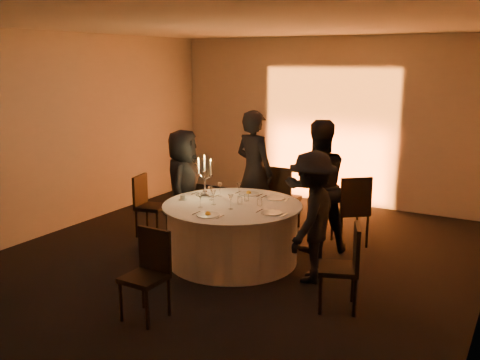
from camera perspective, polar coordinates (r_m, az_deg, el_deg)
The scene contains 31 objects.
floor at distance 7.12m, azimuth -0.80°, elevation -8.59°, with size 7.00×7.00×0.00m, color black.
ceiling at distance 6.64m, azimuth -0.88°, elevation 16.29°, with size 7.00×7.00×0.00m, color silver.
wall_back at distance 9.87m, azimuth 9.53°, elevation 6.23°, with size 7.00×7.00×0.00m, color beige.
wall_left at distance 8.62m, azimuth -18.40°, elevation 4.83°, with size 7.00×7.00×0.00m, color beige.
uplighter_fixture at distance 9.86m, azimuth 8.62°, elevation -2.33°, with size 0.25×0.12×0.10m, color black.
banquet_table at distance 6.99m, azimuth -0.81°, elevation -5.65°, with size 1.80×1.80×0.77m.
chair_left at distance 8.11m, azimuth -9.91°, elevation -2.30°, with size 0.47×0.47×0.91m.
chair_back_left at distance 8.21m, azimuth 4.38°, elevation -1.51°, with size 0.45×0.45×1.01m.
chair_back_right at distance 7.65m, azimuth 11.91°, elevation -2.80°, with size 0.63×0.63×1.02m.
chair_right at distance 5.75m, azimuth 11.19°, elevation -8.60°, with size 0.52×0.52×0.93m.
chair_front at distance 5.58m, azimuth -9.71°, elevation -9.32°, with size 0.41×0.41×0.91m.
guest_left at distance 7.77m, azimuth -6.07°, elevation -0.57°, with size 0.79×0.52×1.62m, color black.
guest_back_left at distance 8.06m, azimuth 1.52°, elevation 0.88°, with size 0.68×0.45×1.86m, color black.
guest_back_right at distance 7.32m, azimuth 8.24°, elevation -0.67°, with size 0.88×0.69×1.82m, color black.
guest_right at distance 6.34m, azimuth 7.69°, elevation -3.93°, with size 1.01×0.58×1.57m, color black.
plate_left at distance 7.34m, azimuth -3.75°, elevation -1.57°, with size 0.36×0.25×0.01m.
plate_back_left at distance 7.38m, azimuth 0.94°, elevation -1.40°, with size 0.36×0.28×0.08m.
plate_back_right at distance 7.16m, azimuth 3.79°, elevation -1.94°, with size 0.35×0.27×0.01m.
plate_right at distance 6.48m, azimuth 3.39°, elevation -3.52°, with size 0.36×0.25×0.01m.
plate_front at distance 6.39m, azimuth -3.43°, elevation -3.66°, with size 0.36×0.28×0.08m.
coffee_cup at distance 7.12m, azimuth -6.11°, elevation -1.88°, with size 0.11×0.11×0.07m.
candelabra at distance 7.22m, azimuth -3.77°, elevation -0.22°, with size 0.24×0.12×0.58m.
wine_glass_a at distance 7.23m, azimuth -2.14°, elevation -0.71°, with size 0.07×0.07×0.19m.
wine_glass_b at distance 7.22m, azimuth -0.10°, elevation -0.72°, with size 0.07×0.07×0.19m.
wine_glass_c at distance 6.70m, azimuth -4.27°, elevation -1.82°, with size 0.07×0.07×0.19m.
wine_glass_d at distance 6.61m, azimuth -1.00°, elevation -1.99°, with size 0.07×0.07×0.19m.
wine_glass_e at distance 7.05m, azimuth -3.11°, elevation -1.06°, with size 0.07×0.07×0.19m.
wine_glass_f at distance 6.82m, azimuth -2.84°, elevation -1.54°, with size 0.07×0.07×0.19m.
tumbler_a at distance 6.87m, azimuth -0.01°, elevation -2.22°, with size 0.07×0.07×0.09m, color white.
tumbler_b at distance 6.79m, azimuth 2.12°, elevation -2.40°, with size 0.07×0.07×0.09m, color white.
tumbler_c at distance 7.02m, azimuth 0.69°, elevation -1.90°, with size 0.07×0.07×0.09m, color white.
Camera 1 is at (3.35, -5.72, 2.59)m, focal length 40.00 mm.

